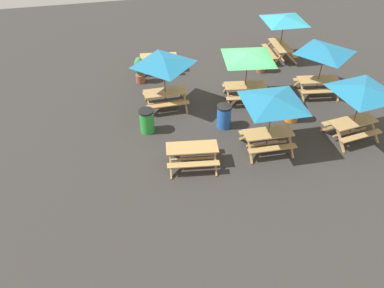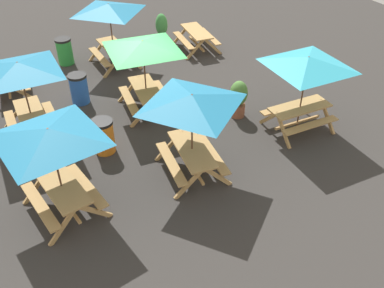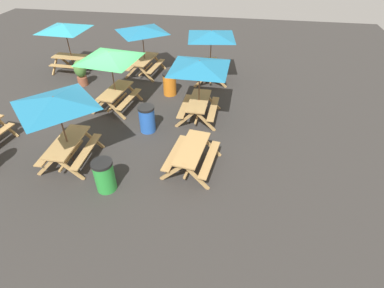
{
  "view_description": "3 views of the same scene",
  "coord_description": "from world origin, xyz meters",
  "px_view_note": "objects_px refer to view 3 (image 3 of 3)",
  "views": [
    {
      "loc": [
        -5.21,
        -13.35,
        9.06
      ],
      "look_at": [
        -3.06,
        -3.66,
        0.9
      ],
      "focal_mm": 35.0,
      "sensor_mm": 36.0,
      "label": 1
    },
    {
      "loc": [
        10.86,
        -4.31,
        7.17
      ],
      "look_at": [
        3.45,
        -0.28,
        0.9
      ],
      "focal_mm": 40.0,
      "sensor_mm": 36.0,
      "label": 2
    },
    {
      "loc": [
        -9.96,
        -4.8,
        6.25
      ],
      "look_at": [
        -3.06,
        -3.66,
        0.9
      ],
      "focal_mm": 28.0,
      "sensor_mm": 36.0,
      "label": 3
    }
  ],
  "objects_px": {
    "picnic_table_1": "(56,106)",
    "trash_bin_green": "(104,176)",
    "potted_plant_0": "(81,72)",
    "trash_bin_orange": "(170,84)",
    "picnic_table_3": "(65,31)",
    "picnic_table_4": "(110,60)",
    "picnic_table_0": "(192,153)",
    "picnic_table_5": "(199,69)",
    "picnic_table_2": "(142,33)",
    "trash_bin_blue": "(147,119)",
    "picnic_table_7": "(211,38)"
  },
  "relations": [
    {
      "from": "picnic_table_4",
      "to": "trash_bin_green",
      "type": "xyz_separation_m",
      "value": [
        -4.47,
        -1.34,
        -1.49
      ]
    },
    {
      "from": "picnic_table_7",
      "to": "trash_bin_blue",
      "type": "bearing_deg",
      "value": 151.02
    },
    {
      "from": "picnic_table_0",
      "to": "picnic_table_5",
      "type": "height_order",
      "value": "picnic_table_5"
    },
    {
      "from": "picnic_table_3",
      "to": "picnic_table_5",
      "type": "distance_m",
      "value": 7.61
    },
    {
      "from": "picnic_table_0",
      "to": "trash_bin_green",
      "type": "distance_m",
      "value": 2.61
    },
    {
      "from": "picnic_table_4",
      "to": "trash_bin_blue",
      "type": "relative_size",
      "value": 2.86
    },
    {
      "from": "picnic_table_5",
      "to": "trash_bin_blue",
      "type": "relative_size",
      "value": 2.89
    },
    {
      "from": "picnic_table_4",
      "to": "potted_plant_0",
      "type": "relative_size",
      "value": 2.37
    },
    {
      "from": "picnic_table_0",
      "to": "trash_bin_blue",
      "type": "height_order",
      "value": "trash_bin_blue"
    },
    {
      "from": "picnic_table_1",
      "to": "trash_bin_green",
      "type": "height_order",
      "value": "picnic_table_1"
    },
    {
      "from": "picnic_table_1",
      "to": "potted_plant_0",
      "type": "relative_size",
      "value": 1.98
    },
    {
      "from": "picnic_table_4",
      "to": "trash_bin_orange",
      "type": "distance_m",
      "value": 2.78
    },
    {
      "from": "trash_bin_orange",
      "to": "picnic_table_2",
      "type": "bearing_deg",
      "value": 40.63
    },
    {
      "from": "picnic_table_4",
      "to": "potted_plant_0",
      "type": "distance_m",
      "value": 3.13
    },
    {
      "from": "trash_bin_green",
      "to": "trash_bin_blue",
      "type": "relative_size",
      "value": 1.0
    },
    {
      "from": "picnic_table_1",
      "to": "picnic_table_7",
      "type": "xyz_separation_m",
      "value": [
        6.62,
        -3.64,
        0.0
      ]
    },
    {
      "from": "picnic_table_5",
      "to": "potted_plant_0",
      "type": "bearing_deg",
      "value": 72.63
    },
    {
      "from": "trash_bin_green",
      "to": "potted_plant_0",
      "type": "height_order",
      "value": "potted_plant_0"
    },
    {
      "from": "picnic_table_4",
      "to": "picnic_table_7",
      "type": "xyz_separation_m",
      "value": [
        3.14,
        -3.42,
        0.0
      ]
    },
    {
      "from": "trash_bin_blue",
      "to": "trash_bin_green",
      "type": "bearing_deg",
      "value": 173.36
    },
    {
      "from": "picnic_table_2",
      "to": "trash_bin_green",
      "type": "xyz_separation_m",
      "value": [
        -7.81,
        -1.13,
        -1.49
      ]
    },
    {
      "from": "picnic_table_4",
      "to": "potted_plant_0",
      "type": "xyz_separation_m",
      "value": [
        1.65,
        2.29,
        -1.35
      ]
    },
    {
      "from": "trash_bin_orange",
      "to": "potted_plant_0",
      "type": "height_order",
      "value": "potted_plant_0"
    },
    {
      "from": "picnic_table_2",
      "to": "picnic_table_5",
      "type": "distance_m",
      "value": 4.81
    },
    {
      "from": "trash_bin_orange",
      "to": "picnic_table_0",
      "type": "bearing_deg",
      "value": -159.3
    },
    {
      "from": "picnic_table_0",
      "to": "picnic_table_7",
      "type": "bearing_deg",
      "value": 9.05
    },
    {
      "from": "picnic_table_3",
      "to": "trash_bin_green",
      "type": "bearing_deg",
      "value": 124.93
    },
    {
      "from": "picnic_table_3",
      "to": "potted_plant_0",
      "type": "xyz_separation_m",
      "value": [
        -1.43,
        -1.15,
        -1.35
      ]
    },
    {
      "from": "picnic_table_0",
      "to": "picnic_table_4",
      "type": "bearing_deg",
      "value": 56.1
    },
    {
      "from": "picnic_table_2",
      "to": "picnic_table_4",
      "type": "bearing_deg",
      "value": -176.09
    },
    {
      "from": "picnic_table_4",
      "to": "trash_bin_green",
      "type": "bearing_deg",
      "value": -155.59
    },
    {
      "from": "picnic_table_0",
      "to": "picnic_table_1",
      "type": "distance_m",
      "value": 4.09
    },
    {
      "from": "picnic_table_0",
      "to": "trash_bin_orange",
      "type": "distance_m",
      "value": 4.9
    },
    {
      "from": "picnic_table_5",
      "to": "picnic_table_7",
      "type": "distance_m",
      "value": 3.42
    },
    {
      "from": "trash_bin_orange",
      "to": "trash_bin_green",
      "type": "bearing_deg",
      "value": 174.86
    },
    {
      "from": "trash_bin_green",
      "to": "trash_bin_orange",
      "type": "xyz_separation_m",
      "value": [
        5.88,
        -0.53,
        0.0
      ]
    },
    {
      "from": "picnic_table_1",
      "to": "picnic_table_2",
      "type": "height_order",
      "value": "same"
    },
    {
      "from": "picnic_table_4",
      "to": "trash_bin_blue",
      "type": "xyz_separation_m",
      "value": [
        -1.44,
        -1.7,
        -1.49
      ]
    },
    {
      "from": "trash_bin_blue",
      "to": "potted_plant_0",
      "type": "xyz_separation_m",
      "value": [
        3.09,
        3.99,
        0.15
      ]
    },
    {
      "from": "trash_bin_green",
      "to": "picnic_table_5",
      "type": "bearing_deg",
      "value": -26.02
    },
    {
      "from": "picnic_table_3",
      "to": "picnic_table_7",
      "type": "bearing_deg",
      "value": -176.92
    },
    {
      "from": "picnic_table_0",
      "to": "trash_bin_green",
      "type": "xyz_separation_m",
      "value": [
        -1.3,
        2.26,
        -0.07
      ]
    },
    {
      "from": "picnic_table_0",
      "to": "trash_bin_green",
      "type": "relative_size",
      "value": 2.0
    },
    {
      "from": "picnic_table_4",
      "to": "trash_bin_green",
      "type": "height_order",
      "value": "picnic_table_4"
    },
    {
      "from": "picnic_table_2",
      "to": "picnic_table_1",
      "type": "bearing_deg",
      "value": -176.02
    },
    {
      "from": "picnic_table_0",
      "to": "potted_plant_0",
      "type": "bearing_deg",
      "value": 58.18
    },
    {
      "from": "picnic_table_2",
      "to": "picnic_table_4",
      "type": "relative_size",
      "value": 0.83
    },
    {
      "from": "trash_bin_green",
      "to": "picnic_table_0",
      "type": "bearing_deg",
      "value": -60.05
    },
    {
      "from": "potted_plant_0",
      "to": "trash_bin_orange",
      "type": "bearing_deg",
      "value": -93.22
    },
    {
      "from": "picnic_table_5",
      "to": "picnic_table_2",
      "type": "bearing_deg",
      "value": 42.57
    }
  ]
}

